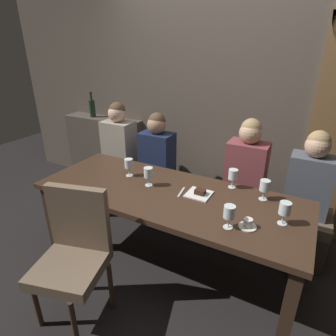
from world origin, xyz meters
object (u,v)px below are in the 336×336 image
wine_bottle_dark_red (92,108)px  wine_glass_center_front (265,186)px  banquette_bench (198,206)px  espresso_cup (248,224)px  chair_near_side (74,249)px  wine_glass_center_back (285,209)px  dining_table (168,201)px  wine_glass_near_right (148,173)px  wine_glass_far_right (129,164)px  wine_glass_near_left (229,213)px  fork_on_table (181,192)px  diner_near_end (311,176)px  diner_far_end (247,164)px  wine_glass_end_right (233,175)px  diner_bearded (157,148)px  dessert_plate (199,193)px  diner_redhead (119,139)px

wine_bottle_dark_red → wine_glass_center_front: (2.40, -0.77, -0.22)m
banquette_bench → espresso_cup: 1.23m
chair_near_side → wine_glass_center_back: chair_near_side is taller
dining_table → wine_glass_center_front: (0.70, 0.25, 0.20)m
wine_glass_near_right → wine_glass_far_right: same height
wine_glass_near_left → fork_on_table: 0.57m
banquette_bench → diner_near_end: (1.00, 0.02, 0.58)m
chair_near_side → wine_glass_center_front: bearing=43.0°
diner_far_end → wine_glass_end_right: diner_far_end is taller
espresso_cup → diner_bearded: bearing=143.9°
wine_glass_near_right → wine_glass_near_left: same height
chair_near_side → wine_bottle_dark_red: size_ratio=3.01×
wine_bottle_dark_red → wine_glass_center_back: (2.58, -1.04, -0.21)m
diner_bearded → dessert_plate: 1.00m
wine_glass_center_front → wine_glass_end_right: 0.28m
diner_redhead → wine_glass_far_right: bearing=-46.2°
wine_bottle_dark_red → chair_near_side: bearing=-52.3°
diner_bearded → wine_glass_near_left: 1.46m
diner_bearded → wine_glass_end_right: size_ratio=4.53×
wine_glass_center_back → wine_glass_near_right: 1.09m
dining_table → banquette_bench: dining_table is taller
wine_bottle_dark_red → wine_glass_far_right: 1.55m
diner_redhead → diner_bearded: size_ratio=1.09×
diner_bearded → fork_on_table: size_ratio=4.37×
dining_table → diner_redhead: diner_redhead is taller
wine_glass_near_left → diner_redhead: bearing=149.8°
chair_near_side → diner_far_end: (0.80, 1.41, 0.27)m
diner_bearded → wine_glass_center_front: (1.23, -0.46, 0.05)m
banquette_bench → diner_redhead: bearing=179.8°
wine_glass_center_front → fork_on_table: size_ratio=0.96×
wine_glass_center_front → diner_redhead: bearing=165.4°
dessert_plate → wine_glass_end_right: bearing=52.3°
banquette_bench → wine_glass_near_right: size_ratio=15.24×
diner_bearded → chair_near_side: bearing=-82.7°
wine_glass_center_front → diner_bearded: bearing=159.3°
wine_glass_center_front → wine_glass_center_back: size_ratio=1.00×
diner_bearded → wine_bottle_dark_red: bearing=165.4°
diner_far_end → wine_glass_end_right: size_ratio=4.90×
banquette_bench → wine_glass_center_back: 1.30m
wine_glass_end_right → wine_glass_near_left: 0.58m
wine_bottle_dark_red → fork_on_table: (1.79, -0.97, -0.33)m
dining_table → wine_bottle_dark_red: bearing=148.9°
banquette_bench → wine_glass_far_right: 0.98m
dessert_plate → fork_on_table: size_ratio=1.12×
dining_table → diner_bearded: size_ratio=2.96×
diner_near_end → wine_glass_center_back: diner_near_end is taller
dessert_plate → fork_on_table: dessert_plate is taller
wine_glass_end_right → wine_glass_center_back: (0.45, -0.35, 0.00)m
diner_bearded → wine_glass_far_right: bearing=-83.9°
wine_bottle_dark_red → fork_on_table: bearing=-28.5°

